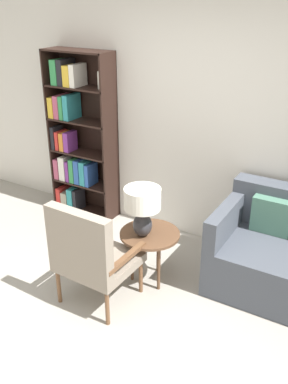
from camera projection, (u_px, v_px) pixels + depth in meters
ground_plane at (68, 342)px, 3.35m from camera, size 14.00×14.00×0.00m
wall_back at (188, 115)px, 4.35m from camera, size 6.40×0.08×2.70m
bookshelf at (76, 138)px, 4.99m from camera, size 0.80×0.30×1.93m
armchair at (89, 252)px, 3.53m from camera, size 0.64×0.60×0.96m
side_table at (150, 238)px, 3.88m from camera, size 0.55×0.55×0.51m
table_lamp at (142, 205)px, 3.69m from camera, size 0.32×0.32×0.46m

